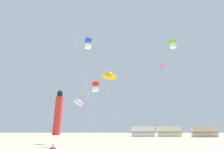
{
  "coord_description": "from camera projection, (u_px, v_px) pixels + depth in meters",
  "views": [
    {
      "loc": [
        1.99,
        -6.88,
        2.07
      ],
      "look_at": [
        1.93,
        8.08,
        6.88
      ],
      "focal_mm": 27.33,
      "sensor_mm": 36.0,
      "label": 1
    }
  ],
  "objects": [
    {
      "name": "kite_tube_white",
      "position": [
        79.0,
        102.0,
        29.15
      ],
      "size": [
        3.29,
        3.39,
        7.16
      ],
      "color": "silver",
      "rests_on": "ground"
    },
    {
      "name": "kite_diamond_magenta",
      "position": [
        162.0,
        67.0,
        18.97
      ],
      "size": [
        1.84,
        1.84,
        9.19
      ],
      "color": "silver",
      "rests_on": "ground"
    },
    {
      "name": "kite_diamond_violet",
      "position": [
        85.0,
        106.0,
        24.13
      ],
      "size": [
        1.22,
        1.22,
        5.56
      ],
      "color": "silver",
      "rests_on": "ground"
    },
    {
      "name": "kite_box_scarlet",
      "position": [
        96.0,
        87.0,
        20.29
      ],
      "size": [
        2.22,
        1.66,
        7.46
      ],
      "color": "silver",
      "rests_on": "ground"
    },
    {
      "name": "kite_tube_gold",
      "position": [
        109.0,
        76.0,
        18.8
      ],
      "size": [
        2.63,
        3.01,
        8.38
      ],
      "color": "silver",
      "rests_on": "ground"
    },
    {
      "name": "rv_van_white",
      "position": [
        144.0,
        132.0,
        48.91
      ],
      "size": [
        6.52,
        2.57,
        2.8
      ],
      "rotation": [
        0.0,
        0.0,
        0.04
      ],
      "color": "white",
      "rests_on": "ground"
    },
    {
      "name": "lighthouse_distant",
      "position": [
        59.0,
        113.0,
        64.12
      ],
      "size": [
        2.8,
        2.8,
        16.8
      ],
      "color": "red",
      "rests_on": "ground"
    },
    {
      "name": "rv_van_cream",
      "position": [
        170.0,
        132.0,
        48.83
      ],
      "size": [
        6.46,
        2.39,
        2.8
      ],
      "rotation": [
        0.0,
        0.0,
        0.01
      ],
      "color": "beige",
      "rests_on": "ground"
    },
    {
      "name": "kite_box_lime",
      "position": [
        173.0,
        44.0,
        22.38
      ],
      "size": [
        1.79,
        1.53,
        13.33
      ],
      "color": "silver",
      "rests_on": "ground"
    },
    {
      "name": "rv_van_tan",
      "position": [
        205.0,
        132.0,
        47.02
      ],
      "size": [
        6.56,
        2.69,
        2.8
      ],
      "rotation": [
        0.0,
        0.0,
        -0.06
      ],
      "color": "#C6B28C",
      "rests_on": "ground"
    },
    {
      "name": "kite_box_blue",
      "position": [
        89.0,
        44.0,
        19.48
      ],
      "size": [
        3.39,
        2.52,
        12.0
      ],
      "color": "silver",
      "rests_on": "ground"
    }
  ]
}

